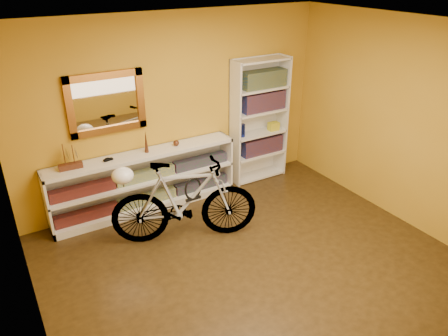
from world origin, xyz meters
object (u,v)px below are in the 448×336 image
bookcase (259,121)px  bicycle (185,201)px  helmet (123,176)px  console_unit (145,181)px

bookcase → bicycle: (-1.74, -0.95, -0.42)m
bookcase → helmet: bookcase is taller
bicycle → console_unit: bearing=30.1°
console_unit → helmet: size_ratio=10.23×
console_unit → helmet: helmet is taller
bookcase → helmet: 2.48m
bicycle → helmet: 0.80m
console_unit → helmet: bearing=-126.2°
bicycle → helmet: bearing=90.0°
console_unit → bicycle: bicycle is taller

